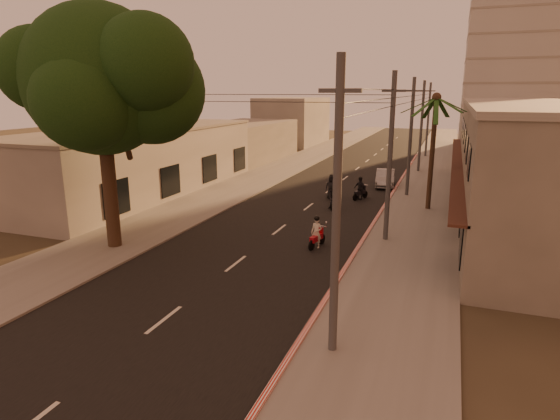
# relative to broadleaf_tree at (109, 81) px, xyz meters

# --- Properties ---
(ground) EXTENTS (160.00, 160.00, 0.00)m
(ground) POSITION_rel_broadleaf_tree_xyz_m (6.61, -2.14, -8.48)
(ground) COLOR #383023
(ground) RESTS_ON ground
(road) EXTENTS (10.00, 140.00, 0.02)m
(road) POSITION_rel_broadleaf_tree_xyz_m (6.61, 17.86, -8.47)
(road) COLOR black
(road) RESTS_ON ground
(sidewalk_right) EXTENTS (5.00, 140.00, 0.12)m
(sidewalk_right) POSITION_rel_broadleaf_tree_xyz_m (14.11, 17.86, -8.42)
(sidewalk_right) COLOR slate
(sidewalk_right) RESTS_ON ground
(sidewalk_left) EXTENTS (5.00, 140.00, 0.12)m
(sidewalk_left) POSITION_rel_broadleaf_tree_xyz_m (-0.89, 17.86, -8.42)
(sidewalk_left) COLOR slate
(sidewalk_left) RESTS_ON ground
(curb_stripe) EXTENTS (0.20, 60.00, 0.20)m
(curb_stripe) POSITION_rel_broadleaf_tree_xyz_m (11.71, 12.86, -8.38)
(curb_stripe) COLOR red
(curb_stripe) RESTS_ON ground
(shophouse_row) EXTENTS (8.80, 34.20, 7.30)m
(shophouse_row) POSITION_rel_broadleaf_tree_xyz_m (20.57, 15.86, -4.83)
(shophouse_row) COLOR gray
(shophouse_row) RESTS_ON ground
(left_building) EXTENTS (8.20, 24.20, 5.20)m
(left_building) POSITION_rel_broadleaf_tree_xyz_m (-7.37, 11.86, -5.88)
(left_building) COLOR #A09A90
(left_building) RESTS_ON ground
(distant_tower) EXTENTS (12.10, 12.10, 28.00)m
(distant_tower) POSITION_rel_broadleaf_tree_xyz_m (22.61, 53.86, 5.52)
(distant_tower) COLOR #B7B5B2
(distant_tower) RESTS_ON ground
(broadleaf_tree) EXTENTS (9.60, 8.70, 12.10)m
(broadleaf_tree) POSITION_rel_broadleaf_tree_xyz_m (0.00, 0.00, 0.00)
(broadleaf_tree) COLOR black
(broadleaf_tree) RESTS_ON ground
(palm_tree) EXTENTS (5.00, 5.00, 8.20)m
(palm_tree) POSITION_rel_broadleaf_tree_xyz_m (14.61, 13.86, -1.33)
(palm_tree) COLOR black
(palm_tree) RESTS_ON ground
(utility_poles) EXTENTS (1.20, 48.26, 9.00)m
(utility_poles) POSITION_rel_broadleaf_tree_xyz_m (12.81, 17.86, -1.94)
(utility_poles) COLOR #38383A
(utility_poles) RESTS_ON ground
(filler_right) EXTENTS (8.00, 14.00, 6.00)m
(filler_right) POSITION_rel_broadleaf_tree_xyz_m (20.61, 42.86, -5.48)
(filler_right) COLOR #A09A90
(filler_right) RESTS_ON ground
(filler_left_near) EXTENTS (8.00, 14.00, 4.40)m
(filler_left_near) POSITION_rel_broadleaf_tree_xyz_m (-7.39, 31.86, -6.28)
(filler_left_near) COLOR #A09A90
(filler_left_near) RESTS_ON ground
(filler_left_far) EXTENTS (8.00, 14.00, 7.00)m
(filler_left_far) POSITION_rel_broadleaf_tree_xyz_m (-7.39, 49.86, -4.98)
(filler_left_far) COLOR #A09A90
(filler_left_far) RESTS_ON ground
(scooter_red) EXTENTS (0.81, 1.76, 1.75)m
(scooter_red) POSITION_rel_broadleaf_tree_xyz_m (9.56, 3.50, -7.70)
(scooter_red) COLOR black
(scooter_red) RESTS_ON ground
(scooter_mid_a) EXTENTS (0.80, 1.65, 1.62)m
(scooter_mid_a) POSITION_rel_broadleaf_tree_xyz_m (8.40, 11.91, -7.74)
(scooter_mid_a) COLOR black
(scooter_mid_a) RESTS_ON ground
(scooter_mid_b) EXTENTS (1.30, 1.72, 1.80)m
(scooter_mid_b) POSITION_rel_broadleaf_tree_xyz_m (9.58, 15.44, -7.65)
(scooter_mid_b) COLOR black
(scooter_mid_b) RESTS_ON ground
(scooter_far_a) EXTENTS (1.22, 1.86, 1.90)m
(scooter_far_a) POSITION_rel_broadleaf_tree_xyz_m (7.44, 15.02, -7.61)
(scooter_far_a) COLOR black
(scooter_far_a) RESTS_ON ground
(parked_car) EXTENTS (2.50, 4.70, 1.43)m
(parked_car) POSITION_rel_broadleaf_tree_xyz_m (10.66, 21.28, -7.76)
(parked_car) COLOR gray
(parked_car) RESTS_ON ground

